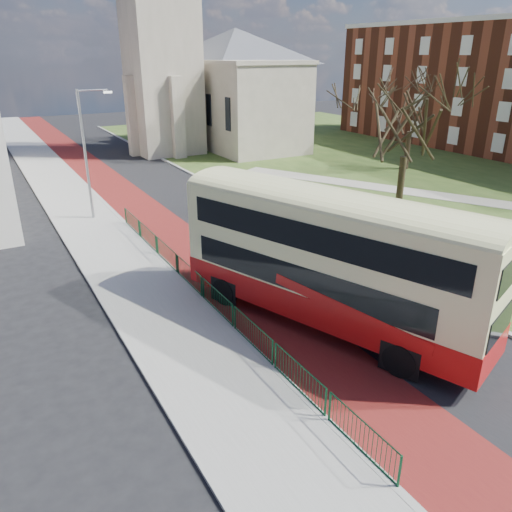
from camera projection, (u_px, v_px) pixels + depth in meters
ground at (309, 322)px, 20.24m from camera, size 160.00×160.00×0.00m
road_carriageway at (170, 199)px, 37.02m from camera, size 9.00×120.00×0.01m
bus_lane at (134, 205)px, 35.79m from camera, size 3.40×120.00×0.01m
pavement_west at (79, 212)px, 34.03m from camera, size 4.00×120.00×0.12m
kerb_west at (109, 207)px, 34.94m from camera, size 0.25×120.00×0.13m
kerb_east at (214, 185)px, 40.71m from camera, size 0.25×80.00×0.13m
grass_green at (395, 162)px, 49.81m from camera, size 40.00×80.00×0.04m
footpath at (450, 197)px, 37.40m from camera, size 18.84×32.82×0.03m
pedestrian_railing at (202, 288)px, 21.90m from camera, size 0.07×24.00×1.12m
gothic_church at (201, 21)px, 51.59m from camera, size 16.38×18.00×40.00m
streetlamp at (87, 148)px, 31.00m from camera, size 2.13×0.18×8.00m
bus at (329, 255)px, 18.96m from camera, size 7.12×12.81×5.26m
winter_tree_near at (409, 109)px, 31.32m from camera, size 8.49×8.49×9.79m
winter_tree_far at (413, 101)px, 44.38m from camera, size 7.30×7.30×8.77m
litter_bin at (348, 228)px, 29.62m from camera, size 0.63×0.63×0.87m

